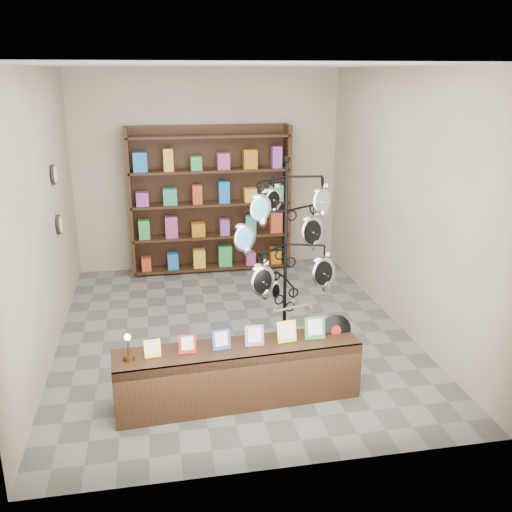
# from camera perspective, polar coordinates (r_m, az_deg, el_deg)

# --- Properties ---
(ground) EXTENTS (5.00, 5.00, 0.00)m
(ground) POSITION_cam_1_polar(r_m,az_deg,el_deg) (6.83, -2.28, -7.54)
(ground) COLOR slate
(ground) RESTS_ON ground
(room_envelope) EXTENTS (5.00, 5.00, 5.00)m
(room_envelope) POSITION_cam_1_polar(r_m,az_deg,el_deg) (6.26, -2.48, 7.94)
(room_envelope) COLOR #BFAF9A
(room_envelope) RESTS_ON ground
(display_tree) EXTENTS (1.11, 1.08, 2.15)m
(display_tree) POSITION_cam_1_polar(r_m,az_deg,el_deg) (5.86, 2.98, 1.13)
(display_tree) COLOR black
(display_tree) RESTS_ON ground
(front_shelf) EXTENTS (2.27, 0.59, 0.79)m
(front_shelf) POSITION_cam_1_polar(r_m,az_deg,el_deg) (5.38, -1.78, -11.68)
(front_shelf) COLOR black
(front_shelf) RESTS_ON ground
(back_shelving) EXTENTS (2.42, 0.36, 2.20)m
(back_shelving) POSITION_cam_1_polar(r_m,az_deg,el_deg) (8.66, -4.59, 5.15)
(back_shelving) COLOR black
(back_shelving) RESTS_ON ground
(wall_clocks) EXTENTS (0.03, 0.24, 0.84)m
(wall_clocks) POSITION_cam_1_polar(r_m,az_deg,el_deg) (7.14, -19.32, 5.32)
(wall_clocks) COLOR black
(wall_clocks) RESTS_ON ground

